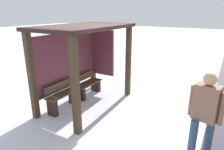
{
  "coord_description": "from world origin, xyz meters",
  "views": [
    {
      "loc": [
        -4.28,
        -3.36,
        2.67
      ],
      "look_at": [
        0.12,
        -0.77,
        1.02
      ],
      "focal_mm": 32.01,
      "sensor_mm": 36.0,
      "label": 1
    }
  ],
  "objects": [
    {
      "name": "bench_center_inside",
      "position": [
        0.58,
        0.42,
        0.32
      ],
      "size": [
        1.04,
        0.39,
        0.72
      ],
      "color": "brown",
      "rests_on": "ground"
    },
    {
      "name": "bus_shelter",
      "position": [
        0.12,
        0.23,
        1.67
      ],
      "size": [
        2.83,
        1.66,
        2.31
      ],
      "color": "#402F1F",
      "rests_on": "ground"
    },
    {
      "name": "bench_left_inside",
      "position": [
        -0.58,
        0.42,
        0.35
      ],
      "size": [
        1.04,
        0.34,
        0.77
      ],
      "color": "#4D3D2C",
      "rests_on": "ground"
    },
    {
      "name": "ground_plane",
      "position": [
        0.0,
        0.0,
        0.0
      ],
      "size": [
        60.0,
        60.0,
        0.0
      ],
      "primitive_type": "plane",
      "color": "silver"
    },
    {
      "name": "person_walking",
      "position": [
        -0.74,
        -3.18,
        0.99
      ],
      "size": [
        0.44,
        0.6,
        1.69
      ],
      "color": "#8C644E",
      "rests_on": "ground"
    }
  ]
}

